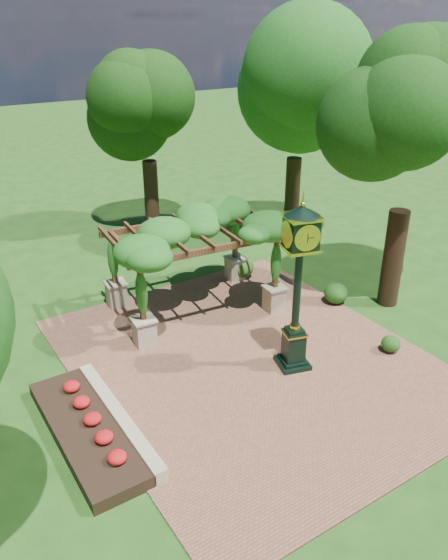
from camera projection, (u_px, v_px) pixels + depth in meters
ground at (269, 377)px, 16.32m from camera, size 120.00×120.00×0.00m
brick_plaza at (250, 360)px, 17.06m from camera, size 10.00×12.00×0.04m
border_wall at (119, 418)px, 14.36m from camera, size 0.35×5.00×0.40m
flower_bed at (86, 431)px, 13.93m from camera, size 1.50×5.00×0.36m
pedestal_clock at (298, 274)px, 15.45m from camera, size 1.27×1.27×5.23m
pergola at (193, 233)px, 18.81m from camera, size 6.08×4.14×3.63m
sundial at (157, 247)px, 24.23m from camera, size 0.73×0.73×1.03m
shrub_front at (391, 344)px, 17.38m from camera, size 0.72×0.72×0.55m
shrub_mid at (336, 293)px, 20.28m from camera, size 1.13×1.13×0.78m
shrub_back at (242, 267)px, 22.25m from camera, size 1.23×1.23×0.87m
tree_north at (146, 108)px, 25.71m from camera, size 3.79×3.79×8.48m
tree_east_far at (298, 98)px, 24.95m from camera, size 5.22×5.22×9.21m
tree_east_near at (412, 129)px, 17.69m from camera, size 4.11×4.11×9.39m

